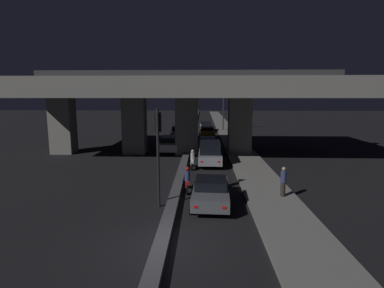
{
  "coord_description": "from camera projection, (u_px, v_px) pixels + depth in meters",
  "views": [
    {
      "loc": [
        1.5,
        -10.38,
        5.59
      ],
      "look_at": [
        0.63,
        14.2,
        1.57
      ],
      "focal_mm": 28.0,
      "sensor_mm": 36.0,
      "label": 1
    }
  ],
  "objects": [
    {
      "name": "motorcycle_black_filtering_far",
      "position": [
        195.0,
        143.0,
        31.32
      ],
      "size": [
        0.32,
        1.81,
        1.53
      ],
      "rotation": [
        0.0,
        0.0,
        1.57
      ],
      "color": "black",
      "rests_on": "ground_plane"
    },
    {
      "name": "elevated_overpass",
      "position": [
        183.0,
        93.0,
        27.92
      ],
      "size": [
        28.57,
        13.21,
        7.88
      ],
      "color": "gray",
      "rests_on": "ground_plane"
    },
    {
      "name": "car_white_lead_oncoming",
      "position": [
        170.0,
        144.0,
        30.08
      ],
      "size": [
        2.07,
        4.64,
        1.51
      ],
      "rotation": [
        0.0,
        0.0,
        -1.58
      ],
      "color": "silver",
      "rests_on": "ground_plane"
    },
    {
      "name": "car_silver_second",
      "position": [
        210.0,
        152.0,
        24.28
      ],
      "size": [
        2.02,
        4.32,
        1.89
      ],
      "rotation": [
        0.0,
        0.0,
        1.56
      ],
      "color": "gray",
      "rests_on": "ground_plane"
    },
    {
      "name": "car_white_fifth",
      "position": [
        206.0,
        126.0,
        46.77
      ],
      "size": [
        1.98,
        4.88,
        1.47
      ],
      "rotation": [
        0.0,
        0.0,
        1.61
      ],
      "color": "silver",
      "rests_on": "ground_plane"
    },
    {
      "name": "car_black_third_oncoming",
      "position": [
        183.0,
        123.0,
        52.35
      ],
      "size": [
        1.99,
        4.19,
        1.45
      ],
      "rotation": [
        0.0,
        0.0,
        -1.62
      ],
      "color": "black",
      "rests_on": "ground_plane"
    },
    {
      "name": "car_white_second_oncoming",
      "position": [
        178.0,
        132.0,
        39.43
      ],
      "size": [
        2.13,
        4.56,
        1.53
      ],
      "rotation": [
        0.0,
        0.0,
        -1.53
      ],
      "color": "silver",
      "rests_on": "ground_plane"
    },
    {
      "name": "median_divider",
      "position": [
        193.0,
        131.0,
        45.69
      ],
      "size": [
        0.57,
        126.0,
        0.27
      ],
      "primitive_type": "cube",
      "color": "#4C4C51",
      "rests_on": "ground_plane"
    },
    {
      "name": "car_grey_lead",
      "position": [
        211.0,
        191.0,
        15.43
      ],
      "size": [
        2.12,
        4.43,
        1.39
      ],
      "rotation": [
        0.0,
        0.0,
        1.52
      ],
      "color": "#515459",
      "rests_on": "ground_plane"
    },
    {
      "name": "ground_plane",
      "position": [
        162.0,
        246.0,
        11.19
      ],
      "size": [
        200.0,
        200.0,
        0.0
      ],
      "primitive_type": "plane",
      "color": "black"
    },
    {
      "name": "motorcycle_red_filtering_near",
      "position": [
        187.0,
        181.0,
        17.5
      ],
      "size": [
        0.33,
        1.78,
        1.48
      ],
      "rotation": [
        0.0,
        0.0,
        1.62
      ],
      "color": "black",
      "rests_on": "ground_plane"
    },
    {
      "name": "pedestrian_on_sidewalk",
      "position": [
        283.0,
        182.0,
        16.15
      ],
      "size": [
        0.31,
        0.31,
        1.63
      ],
      "color": "#2D261E",
      "rests_on": "sidewalk_right"
    },
    {
      "name": "motorcycle_white_filtering_mid",
      "position": [
        193.0,
        161.0,
        23.02
      ],
      "size": [
        0.34,
        1.85,
        1.47
      ],
      "rotation": [
        0.0,
        0.0,
        1.52
      ],
      "color": "black",
      "rests_on": "ground_plane"
    },
    {
      "name": "sidewalk_right",
      "position": [
        232.0,
        138.0,
        38.61
      ],
      "size": [
        2.82,
        126.0,
        0.16
      ],
      "primitive_type": "cube",
      "color": "gray",
      "rests_on": "ground_plane"
    },
    {
      "name": "traffic_light_left_of_median",
      "position": [
        158.0,
        140.0,
        14.73
      ],
      "size": [
        0.3,
        0.49,
        4.97
      ],
      "color": "black",
      "rests_on": "ground_plane"
    },
    {
      "name": "street_lamp",
      "position": [
        222.0,
        102.0,
        46.93
      ],
      "size": [
        1.88,
        0.32,
        7.69
      ],
      "color": "#2D2D30",
      "rests_on": "ground_plane"
    },
    {
      "name": "car_taxi_yellow_third",
      "position": [
        207.0,
        144.0,
        30.41
      ],
      "size": [
        1.9,
        4.33,
        1.41
      ],
      "rotation": [
        0.0,
        0.0,
        1.57
      ],
      "color": "gold",
      "rests_on": "ground_plane"
    },
    {
      "name": "car_taxi_yellow_fourth",
      "position": [
        207.0,
        132.0,
        39.03
      ],
      "size": [
        2.13,
        4.59,
        1.56
      ],
      "rotation": [
        0.0,
        0.0,
        1.61
      ],
      "color": "gold",
      "rests_on": "ground_plane"
    }
  ]
}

